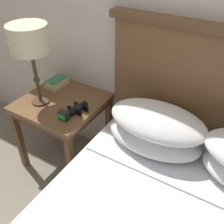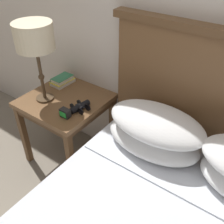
{
  "view_description": "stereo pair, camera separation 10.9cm",
  "coord_description": "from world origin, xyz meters",
  "px_view_note": "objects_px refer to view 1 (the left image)",
  "views": [
    {
      "loc": [
        0.55,
        -0.62,
        1.67
      ],
      "look_at": [
        -0.13,
        0.52,
        0.69
      ],
      "focal_mm": 42.0,
      "sensor_mm": 36.0,
      "label": 1
    },
    {
      "loc": [
        0.64,
        -0.56,
        1.67
      ],
      "look_at": [
        -0.13,
        0.52,
        0.69
      ],
      "focal_mm": 42.0,
      "sensor_mm": 36.0,
      "label": 2
    }
  ],
  "objects_px": {
    "alarm_clock": "(64,115)",
    "nightstand": "(63,109)",
    "binoculars_pair": "(78,108)",
    "book_on_nightstand": "(57,84)",
    "book_stacked_on_top": "(56,81)",
    "table_lamp": "(29,41)"
  },
  "relations": [
    {
      "from": "alarm_clock",
      "to": "nightstand",
      "type": "bearing_deg",
      "value": 134.53
    },
    {
      "from": "binoculars_pair",
      "to": "alarm_clock",
      "type": "xyz_separation_m",
      "value": [
        -0.02,
        -0.12,
        0.01
      ]
    },
    {
      "from": "nightstand",
      "to": "book_on_nightstand",
      "type": "bearing_deg",
      "value": 139.09
    },
    {
      "from": "book_on_nightstand",
      "to": "alarm_clock",
      "type": "relative_size",
      "value": 2.7
    },
    {
      "from": "nightstand",
      "to": "book_stacked_on_top",
      "type": "xyz_separation_m",
      "value": [
        -0.17,
        0.15,
        0.12
      ]
    },
    {
      "from": "nightstand",
      "to": "book_on_nightstand",
      "type": "distance_m",
      "value": 0.24
    },
    {
      "from": "book_on_nightstand",
      "to": "table_lamp",
      "type": "bearing_deg",
      "value": -77.26
    },
    {
      "from": "alarm_clock",
      "to": "book_stacked_on_top",
      "type": "bearing_deg",
      "value": 136.75
    },
    {
      "from": "nightstand",
      "to": "alarm_clock",
      "type": "distance_m",
      "value": 0.26
    },
    {
      "from": "nightstand",
      "to": "book_stacked_on_top",
      "type": "bearing_deg",
      "value": 139.04
    },
    {
      "from": "table_lamp",
      "to": "book_stacked_on_top",
      "type": "height_order",
      "value": "table_lamp"
    },
    {
      "from": "book_on_nightstand",
      "to": "book_stacked_on_top",
      "type": "xyz_separation_m",
      "value": [
        -0.0,
        0.0,
        0.03
      ]
    },
    {
      "from": "nightstand",
      "to": "table_lamp",
      "type": "relative_size",
      "value": 1.05
    },
    {
      "from": "table_lamp",
      "to": "book_stacked_on_top",
      "type": "bearing_deg",
      "value": 102.95
    },
    {
      "from": "book_on_nightstand",
      "to": "binoculars_pair",
      "type": "height_order",
      "value": "binoculars_pair"
    },
    {
      "from": "table_lamp",
      "to": "book_on_nightstand",
      "type": "xyz_separation_m",
      "value": [
        -0.05,
        0.24,
        -0.45
      ]
    },
    {
      "from": "table_lamp",
      "to": "alarm_clock",
      "type": "distance_m",
      "value": 0.52
    },
    {
      "from": "nightstand",
      "to": "book_on_nightstand",
      "type": "height_order",
      "value": "book_on_nightstand"
    },
    {
      "from": "table_lamp",
      "to": "book_stacked_on_top",
      "type": "relative_size",
      "value": 3.41
    },
    {
      "from": "binoculars_pair",
      "to": "alarm_clock",
      "type": "height_order",
      "value": "alarm_clock"
    },
    {
      "from": "nightstand",
      "to": "book_stacked_on_top",
      "type": "distance_m",
      "value": 0.26
    },
    {
      "from": "book_stacked_on_top",
      "to": "book_on_nightstand",
      "type": "bearing_deg",
      "value": -47.24
    }
  ]
}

